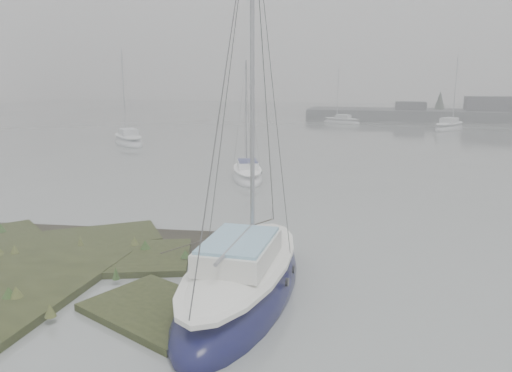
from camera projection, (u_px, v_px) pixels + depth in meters
The scene contains 6 objects.
ground at pixel (306, 148), 41.66m from camera, with size 160.00×160.00×0.00m, color slate.
sailboat_main at pixel (243, 284), 13.51m from camera, with size 2.78×7.99×11.20m.
sailboat_white at pixel (247, 175), 29.07m from camera, with size 3.31×5.45×7.31m.
sailboat_far_a at pixel (128, 141), 44.17m from camera, with size 5.63×6.14×8.88m.
sailboat_far_b at pixel (449, 127), 56.03m from camera, with size 4.84×6.51×8.89m.
sailboat_far_c at pixel (342, 122), 63.65m from camera, with size 5.45×3.83×7.38m.
Camera 1 is at (5.65, -11.20, 5.84)m, focal length 35.00 mm.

